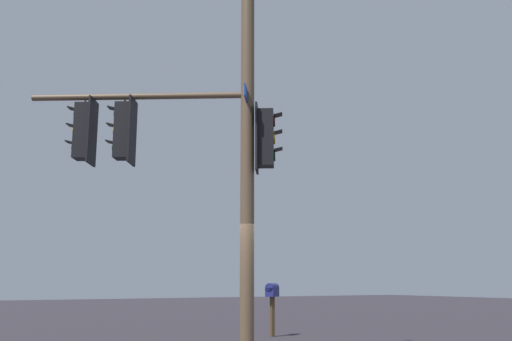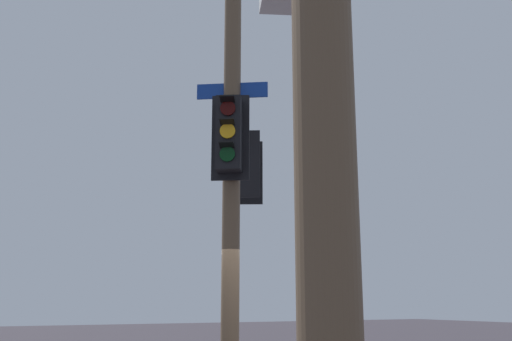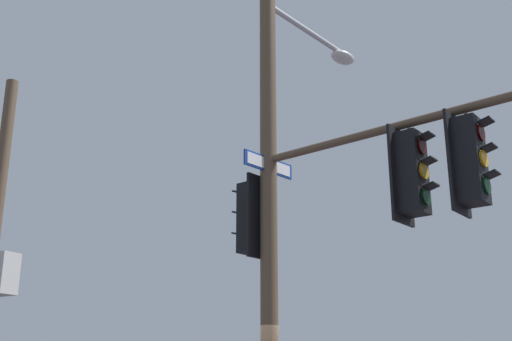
{
  "view_description": "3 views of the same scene",
  "coord_description": "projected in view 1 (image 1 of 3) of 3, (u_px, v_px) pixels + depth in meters",
  "views": [
    {
      "loc": [
        -9.35,
        5.31,
        1.45
      ],
      "look_at": [
        -0.38,
        0.26,
        3.49
      ],
      "focal_mm": 39.37,
      "sensor_mm": 36.0,
      "label": 1
    },
    {
      "loc": [
        -3.82,
        -7.31,
        1.76
      ],
      "look_at": [
        0.29,
        0.5,
        3.76
      ],
      "focal_mm": 40.79,
      "sensor_mm": 36.0,
      "label": 2
    },
    {
      "loc": [
        9.52,
        1.56,
        1.73
      ],
      "look_at": [
        0.18,
        0.21,
        4.73
      ],
      "focal_mm": 46.61,
      "sensor_mm": 36.0,
      "label": 3
    }
  ],
  "objects": [
    {
      "name": "main_signal_pole_assembly",
      "position": [
        205.0,
        124.0,
        10.71
      ],
      "size": [
        4.6,
        4.28,
        8.14
      ],
      "rotation": [
        0.0,
        0.0,
        1.02
      ],
      "color": "brown",
      "rests_on": "ground"
    },
    {
      "name": "mailbox",
      "position": [
        272.0,
        294.0,
        15.27
      ],
      "size": [
        0.45,
        0.5,
        1.41
      ],
      "rotation": [
        0.0,
        0.0,
        0.64
      ],
      "color": "#4C3823",
      "rests_on": "ground"
    }
  ]
}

